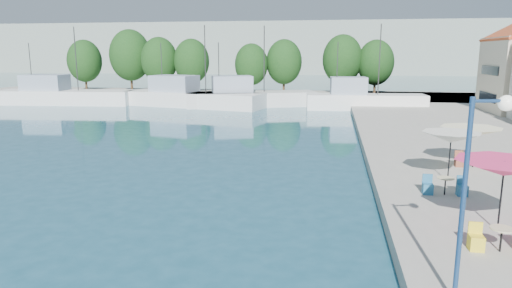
% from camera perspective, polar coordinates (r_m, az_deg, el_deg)
% --- Properties ---
extents(quay_far, '(90.00, 16.00, 0.60)m').
position_cam_1_polar(quay_far, '(67.73, -0.61, 6.02)').
color(quay_far, '#9B978C').
rests_on(quay_far, ground).
extents(hill_west, '(180.00, 40.00, 16.00)m').
position_cam_1_polar(hill_west, '(162.96, -2.49, 11.82)').
color(hill_west, gray).
rests_on(hill_west, ground).
extents(hill_east, '(140.00, 40.00, 12.00)m').
position_cam_1_polar(hill_east, '(182.97, 21.32, 10.39)').
color(hill_east, gray).
rests_on(hill_east, ground).
extents(trawler_01, '(17.88, 6.08, 10.20)m').
position_cam_1_polar(trawler_01, '(64.61, -23.05, 5.55)').
color(trawler_01, silver).
rests_on(trawler_01, ground).
extents(trawler_02, '(18.50, 8.63, 10.20)m').
position_cam_1_polar(trawler_02, '(57.50, -8.25, 5.73)').
color(trawler_02, silver).
rests_on(trawler_02, ground).
extents(trawler_03, '(16.53, 9.22, 10.20)m').
position_cam_1_polar(trawler_03, '(57.01, -1.00, 5.80)').
color(trawler_03, silver).
rests_on(trawler_03, ground).
extents(trawler_04, '(13.89, 4.60, 10.20)m').
position_cam_1_polar(trawler_04, '(55.13, 13.16, 5.32)').
color(trawler_04, white).
rests_on(trawler_04, ground).
extents(tree_01, '(5.46, 5.46, 8.08)m').
position_cam_1_polar(tree_01, '(80.26, -20.64, 9.69)').
color(tree_01, '#3F2B19').
rests_on(tree_01, quay_far).
extents(tree_02, '(6.53, 6.53, 9.67)m').
position_cam_1_polar(tree_02, '(77.04, -15.45, 10.65)').
color(tree_02, '#3F2B19').
rests_on(tree_02, quay_far).
extents(tree_03, '(5.68, 5.68, 8.41)m').
position_cam_1_polar(tree_03, '(73.91, -12.00, 10.22)').
color(tree_03, '#3F2B19').
rests_on(tree_03, quay_far).
extents(tree_04, '(5.49, 5.49, 8.13)m').
position_cam_1_polar(tree_04, '(72.42, -8.06, 10.21)').
color(tree_04, '#3F2B19').
rests_on(tree_04, quay_far).
extents(tree_05, '(4.97, 4.97, 7.36)m').
position_cam_1_polar(tree_05, '(69.30, -0.58, 9.91)').
color(tree_05, '#3F2B19').
rests_on(tree_05, quay_far).
extents(tree_06, '(5.40, 5.40, 8.00)m').
position_cam_1_polar(tree_06, '(70.12, 3.52, 10.21)').
color(tree_06, '#3F2B19').
rests_on(tree_06, quay_far).
extents(tree_07, '(5.86, 5.86, 8.67)m').
position_cam_1_polar(tree_07, '(69.85, 10.75, 10.35)').
color(tree_07, '#3F2B19').
rests_on(tree_07, quay_far).
extents(tree_08, '(5.33, 5.33, 7.89)m').
position_cam_1_polar(tree_08, '(70.24, 14.74, 9.81)').
color(tree_08, '#3F2B19').
rests_on(tree_08, quay_far).
extents(umbrella_pink, '(3.21, 3.21, 2.45)m').
position_cam_1_polar(umbrella_pink, '(17.19, 28.60, -2.71)').
color(umbrella_pink, black).
rests_on(umbrella_pink, quay_right).
extents(umbrella_white, '(2.69, 2.69, 2.35)m').
position_cam_1_polar(umbrella_white, '(23.05, 23.21, 0.77)').
color(umbrella_white, black).
rests_on(umbrella_white, quay_right).
extents(umbrella_cream, '(3.19, 3.19, 2.08)m').
position_cam_1_polar(umbrella_cream, '(26.80, 25.29, 1.38)').
color(umbrella_cream, black).
rests_on(umbrella_cream, quay_right).
extents(cafe_table_01, '(1.82, 0.70, 0.76)m').
position_cam_1_polar(cafe_table_01, '(16.02, 28.25, -10.81)').
color(cafe_table_01, black).
rests_on(cafe_table_01, quay_right).
extents(cafe_table_02, '(1.82, 0.70, 0.76)m').
position_cam_1_polar(cafe_table_02, '(21.10, 22.54, -5.15)').
color(cafe_table_02, black).
rests_on(cafe_table_02, quay_right).
extents(cafe_table_03, '(1.82, 0.70, 0.76)m').
position_cam_1_polar(cafe_table_03, '(26.77, 25.51, -2.02)').
color(cafe_table_03, black).
rests_on(cafe_table_03, quay_right).
extents(street_lamp, '(1.02, 0.44, 5.03)m').
position_cam_1_polar(street_lamp, '(11.63, 26.21, -2.11)').
color(street_lamp, navy).
rests_on(street_lamp, quay_right).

